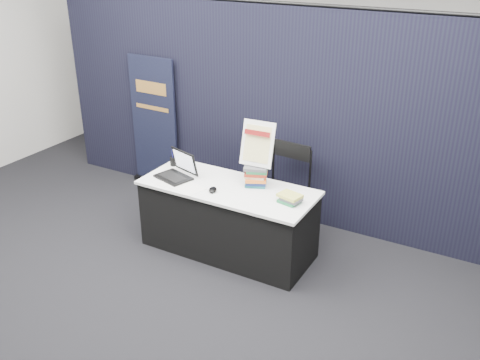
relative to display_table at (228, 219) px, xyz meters
name	(u,v)px	position (x,y,z in m)	size (l,w,h in m)	color
floor	(200,276)	(0.00, -0.55, -0.38)	(8.00, 8.00, 0.00)	black
wall_back	(349,34)	(0.00, 3.45, 1.37)	(8.00, 0.02, 3.50)	beige
drape_partition	(275,116)	(0.00, 1.05, 0.82)	(6.00, 0.08, 2.40)	black
display_table	(228,219)	(0.00, 0.00, 0.00)	(1.80, 0.75, 0.75)	black
laptop	(176,171)	(-0.59, -0.06, 0.44)	(0.42, 0.39, 0.28)	black
mouse	(213,190)	(-0.07, -0.17, 0.39)	(0.08, 0.13, 0.04)	black
brochure_left	(174,184)	(-0.51, -0.22, 0.38)	(0.31, 0.22, 0.00)	silver
brochure_mid	(184,184)	(-0.41, -0.18, 0.38)	(0.25, 0.18, 0.00)	silver
brochure_right	(187,187)	(-0.34, -0.22, 0.38)	(0.33, 0.23, 0.00)	white
pen_cup	(174,161)	(-0.79, 0.17, 0.42)	(0.08, 0.08, 0.10)	black
book_stack_tall	(256,176)	(0.23, 0.17, 0.48)	(0.27, 0.24, 0.21)	#1B6166
book_stack_short	(291,199)	(0.70, -0.02, 0.42)	(0.22, 0.18, 0.08)	#1D7040
info_sign	(257,144)	(0.23, 0.20, 0.81)	(0.35, 0.17, 0.46)	black
pullup_banner	(155,131)	(-1.66, 0.95, 0.39)	(0.73, 0.12, 1.72)	black
stacking_chair	(284,187)	(0.35, 0.60, 0.19)	(0.50, 0.50, 1.03)	black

